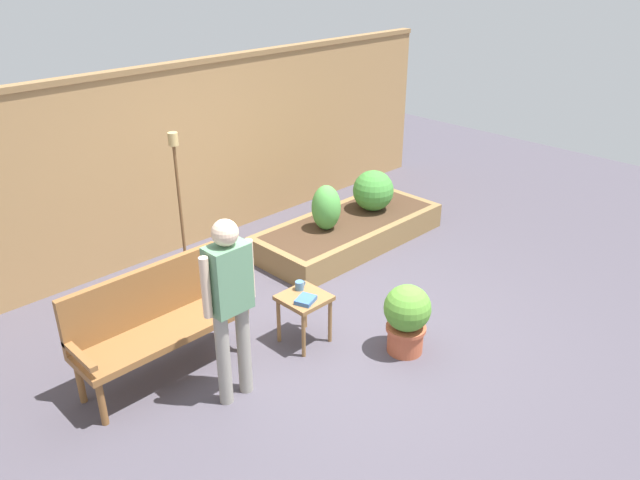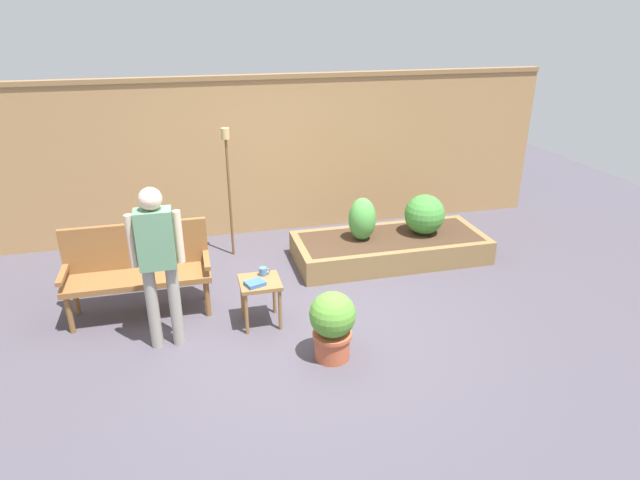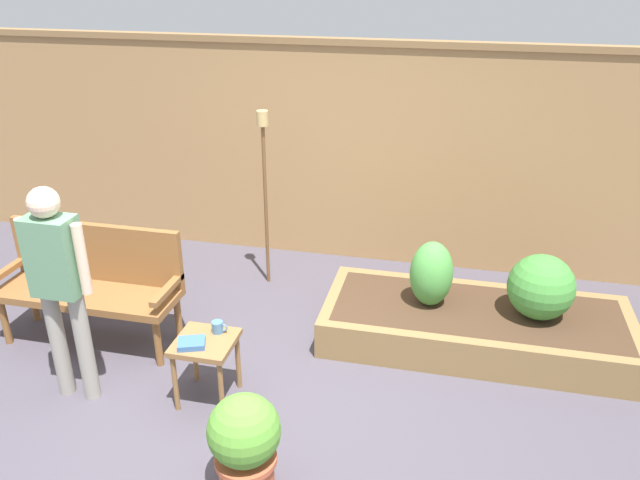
% 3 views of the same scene
% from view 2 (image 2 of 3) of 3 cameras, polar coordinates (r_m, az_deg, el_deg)
% --- Properties ---
extents(ground_plane, '(14.00, 14.00, 0.00)m').
position_cam_2_polar(ground_plane, '(5.56, -2.89, -8.83)').
color(ground_plane, '#47424C').
extents(fence_back, '(8.40, 0.14, 2.16)m').
position_cam_2_polar(fence_back, '(7.52, -7.07, 8.75)').
color(fence_back, '#A37A4C').
rests_on(fence_back, ground_plane).
extents(garden_bench, '(1.44, 0.48, 0.94)m').
position_cam_2_polar(garden_bench, '(5.84, -18.65, -2.37)').
color(garden_bench, brown).
rests_on(garden_bench, ground_plane).
extents(side_table, '(0.40, 0.40, 0.48)m').
position_cam_2_polar(side_table, '(5.41, -6.32, -5.05)').
color(side_table, olive).
rests_on(side_table, ground_plane).
extents(cup_on_table, '(0.11, 0.08, 0.08)m').
position_cam_2_polar(cup_on_table, '(5.46, -5.98, -3.29)').
color(cup_on_table, teal).
rests_on(cup_on_table, side_table).
extents(book_on_table, '(0.22, 0.20, 0.04)m').
position_cam_2_polar(book_on_table, '(5.29, -6.85, -4.55)').
color(book_on_table, '#38609E').
rests_on(book_on_table, side_table).
extents(potted_boxwood, '(0.42, 0.42, 0.66)m').
position_cam_2_polar(potted_boxwood, '(4.89, 1.31, -8.71)').
color(potted_boxwood, '#B75638').
rests_on(potted_boxwood, ground_plane).
extents(raised_planter_bed, '(2.40, 1.00, 0.30)m').
position_cam_2_polar(raised_planter_bed, '(6.93, 7.36, -0.81)').
color(raised_planter_bed, olive).
rests_on(raised_planter_bed, ground_plane).
extents(shrub_near_bench, '(0.34, 0.34, 0.54)m').
position_cam_2_polar(shrub_near_bench, '(6.66, 4.45, 2.22)').
color(shrub_near_bench, brown).
rests_on(shrub_near_bench, raised_planter_bed).
extents(shrub_far_corner, '(0.51, 0.51, 0.51)m').
position_cam_2_polar(shrub_far_corner, '(6.96, 10.92, 2.66)').
color(shrub_far_corner, brown).
rests_on(shrub_far_corner, raised_planter_bed).
extents(tiki_torch, '(0.10, 0.10, 1.64)m').
position_cam_2_polar(tiki_torch, '(6.75, -9.66, 7.27)').
color(tiki_torch, brown).
rests_on(tiki_torch, ground_plane).
extents(person_by_bench, '(0.47, 0.20, 1.56)m').
position_cam_2_polar(person_by_bench, '(5.01, -16.71, -1.54)').
color(person_by_bench, gray).
rests_on(person_by_bench, ground_plane).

